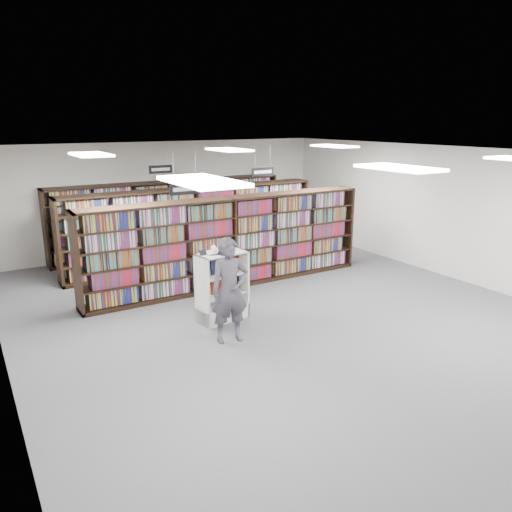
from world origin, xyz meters
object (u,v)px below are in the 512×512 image
bookshelf_row_near (230,242)px  shopper (230,291)px  open_book (215,251)px  endcap_display (221,297)px

bookshelf_row_near → shopper: bearing=-118.5°
open_book → shopper: 1.11m
bookshelf_row_near → endcap_display: (-1.14, -1.73, -0.59)m
bookshelf_row_near → open_book: size_ratio=10.02×
open_book → bookshelf_row_near: bearing=74.6°
bookshelf_row_near → open_book: bearing=-125.9°
shopper → open_book: bearing=85.8°
endcap_display → shopper: size_ratio=0.73×
endcap_display → shopper: bearing=-116.3°
endcap_display → open_book: (-0.10, 0.02, 0.93)m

